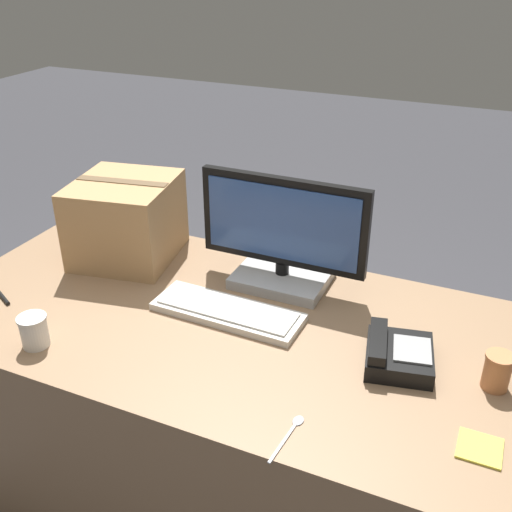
{
  "coord_description": "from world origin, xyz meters",
  "views": [
    {
      "loc": [
        0.69,
        -1.32,
        1.74
      ],
      "look_at": [
        0.04,
        0.14,
        0.88
      ],
      "focal_mm": 42.0,
      "sensor_mm": 36.0,
      "label": 1
    }
  ],
  "objects_px": {
    "spoon": "(291,431)",
    "sticky_note_pad": "(480,448)",
    "monitor": "(283,241)",
    "paper_cup_left": "(34,331)",
    "paper_cup_right": "(497,371)",
    "cardboard_box": "(126,219)",
    "keyboard": "(228,311)",
    "desk_phone": "(397,354)",
    "pen_marker": "(0,294)"
  },
  "relations": [
    {
      "from": "spoon",
      "to": "sticky_note_pad",
      "type": "bearing_deg",
      "value": -68.47
    },
    {
      "from": "monitor",
      "to": "paper_cup_left",
      "type": "height_order",
      "value": "monitor"
    },
    {
      "from": "paper_cup_left",
      "to": "sticky_note_pad",
      "type": "bearing_deg",
      "value": 4.7
    },
    {
      "from": "paper_cup_right",
      "to": "monitor",
      "type": "bearing_deg",
      "value": 158.93
    },
    {
      "from": "paper_cup_left",
      "to": "cardboard_box",
      "type": "bearing_deg",
      "value": 97.09
    },
    {
      "from": "keyboard",
      "to": "spoon",
      "type": "xyz_separation_m",
      "value": [
        0.35,
        -0.37,
        -0.01
      ]
    },
    {
      "from": "desk_phone",
      "to": "spoon",
      "type": "height_order",
      "value": "desk_phone"
    },
    {
      "from": "cardboard_box",
      "to": "sticky_note_pad",
      "type": "distance_m",
      "value": 1.33
    },
    {
      "from": "paper_cup_left",
      "to": "sticky_note_pad",
      "type": "relative_size",
      "value": 0.97
    },
    {
      "from": "spoon",
      "to": "pen_marker",
      "type": "bearing_deg",
      "value": 85.53
    },
    {
      "from": "sticky_note_pad",
      "to": "paper_cup_right",
      "type": "bearing_deg",
      "value": 87.4
    },
    {
      "from": "paper_cup_left",
      "to": "pen_marker",
      "type": "distance_m",
      "value": 0.33
    },
    {
      "from": "pen_marker",
      "to": "paper_cup_left",
      "type": "bearing_deg",
      "value": -1.37
    },
    {
      "from": "pen_marker",
      "to": "monitor",
      "type": "bearing_deg",
      "value": 56.45
    },
    {
      "from": "desk_phone",
      "to": "paper_cup_left",
      "type": "relative_size",
      "value": 2.4
    },
    {
      "from": "sticky_note_pad",
      "to": "keyboard",
      "type": "bearing_deg",
      "value": 161.26
    },
    {
      "from": "pen_marker",
      "to": "sticky_note_pad",
      "type": "distance_m",
      "value": 1.46
    },
    {
      "from": "monitor",
      "to": "keyboard",
      "type": "bearing_deg",
      "value": -107.73
    },
    {
      "from": "monitor",
      "to": "paper_cup_left",
      "type": "distance_m",
      "value": 0.78
    },
    {
      "from": "paper_cup_right",
      "to": "pen_marker",
      "type": "height_order",
      "value": "paper_cup_right"
    },
    {
      "from": "spoon",
      "to": "paper_cup_left",
      "type": "bearing_deg",
      "value": 93.52
    },
    {
      "from": "paper_cup_left",
      "to": "cardboard_box",
      "type": "distance_m",
      "value": 0.57
    },
    {
      "from": "sticky_note_pad",
      "to": "desk_phone",
      "type": "bearing_deg",
      "value": 136.17
    },
    {
      "from": "monitor",
      "to": "paper_cup_left",
      "type": "relative_size",
      "value": 5.88
    },
    {
      "from": "desk_phone",
      "to": "spoon",
      "type": "bearing_deg",
      "value": -127.29
    },
    {
      "from": "cardboard_box",
      "to": "sticky_note_pad",
      "type": "relative_size",
      "value": 4.13
    },
    {
      "from": "paper_cup_left",
      "to": "cardboard_box",
      "type": "relative_size",
      "value": 0.23
    },
    {
      "from": "keyboard",
      "to": "sticky_note_pad",
      "type": "relative_size",
      "value": 4.8
    },
    {
      "from": "paper_cup_left",
      "to": "spoon",
      "type": "height_order",
      "value": "paper_cup_left"
    },
    {
      "from": "keyboard",
      "to": "paper_cup_right",
      "type": "distance_m",
      "value": 0.76
    },
    {
      "from": "monitor",
      "to": "paper_cup_right",
      "type": "relative_size",
      "value": 5.55
    },
    {
      "from": "keyboard",
      "to": "spoon",
      "type": "distance_m",
      "value": 0.51
    },
    {
      "from": "cardboard_box",
      "to": "sticky_note_pad",
      "type": "bearing_deg",
      "value": -20.28
    },
    {
      "from": "monitor",
      "to": "cardboard_box",
      "type": "relative_size",
      "value": 1.37
    },
    {
      "from": "monitor",
      "to": "paper_cup_right",
      "type": "xyz_separation_m",
      "value": [
        0.68,
        -0.26,
        -0.1
      ]
    },
    {
      "from": "spoon",
      "to": "desk_phone",
      "type": "bearing_deg",
      "value": -20.58
    },
    {
      "from": "paper_cup_left",
      "to": "spoon",
      "type": "bearing_deg",
      "value": -1.64
    },
    {
      "from": "monitor",
      "to": "spoon",
      "type": "xyz_separation_m",
      "value": [
        0.27,
        -0.62,
        -0.15
      ]
    },
    {
      "from": "monitor",
      "to": "pen_marker",
      "type": "distance_m",
      "value": 0.91
    },
    {
      "from": "paper_cup_left",
      "to": "sticky_note_pad",
      "type": "distance_m",
      "value": 1.18
    },
    {
      "from": "monitor",
      "to": "sticky_note_pad",
      "type": "xyz_separation_m",
      "value": [
        0.67,
        -0.5,
        -0.15
      ]
    },
    {
      "from": "spoon",
      "to": "cardboard_box",
      "type": "xyz_separation_m",
      "value": [
        -0.84,
        0.58,
        0.14
      ]
    },
    {
      "from": "keyboard",
      "to": "paper_cup_left",
      "type": "distance_m",
      "value": 0.55
    },
    {
      "from": "monitor",
      "to": "paper_cup_left",
      "type": "xyz_separation_m",
      "value": [
        -0.5,
        -0.6,
        -0.11
      ]
    },
    {
      "from": "keyboard",
      "to": "cardboard_box",
      "type": "distance_m",
      "value": 0.55
    },
    {
      "from": "sticky_note_pad",
      "to": "monitor",
      "type": "bearing_deg",
      "value": 143.41
    },
    {
      "from": "keyboard",
      "to": "cardboard_box",
      "type": "bearing_deg",
      "value": 159.02
    },
    {
      "from": "desk_phone",
      "to": "paper_cup_left",
      "type": "bearing_deg",
      "value": -172.47
    },
    {
      "from": "monitor",
      "to": "paper_cup_right",
      "type": "distance_m",
      "value": 0.74
    },
    {
      "from": "keyboard",
      "to": "paper_cup_right",
      "type": "relative_size",
      "value": 4.68
    }
  ]
}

